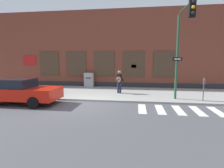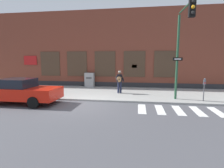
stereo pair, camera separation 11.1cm
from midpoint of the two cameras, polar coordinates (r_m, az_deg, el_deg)
The scene contains 9 objects.
ground_plane at distance 10.55m, azimuth -9.38°, elevation -6.82°, with size 160.00×160.00×0.00m, color #4C4C51.
sidewalk at distance 14.14m, azimuth -4.77°, elevation -2.76°, with size 28.00×5.69×0.11m.
building_backdrop at distance 18.67m, azimuth -1.55°, elevation 10.86°, with size 28.00×4.06×7.28m.
crosswalk at distance 10.13m, azimuth 23.29°, elevation -7.95°, with size 5.20×1.90×0.01m.
red_car at distance 11.96m, azimuth -27.98°, elevation -2.13°, with size 4.61×2.01×1.53m.
busker at distance 13.38m, azimuth 2.13°, elevation 1.14°, with size 0.78×0.65×1.72m.
traffic_light at distance 11.15m, azimuth 21.72°, elevation 13.58°, with size 0.60×2.72×5.50m.
parking_meter at distance 12.16m, azimuth 27.57°, elevation -0.59°, with size 0.13×0.11×1.44m.
utility_box at distance 16.67m, azimuth -7.70°, elevation 1.34°, with size 0.87×0.52×1.34m.
Camera 1 is at (3.04, -9.74, 2.65)m, focal length 28.00 mm.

